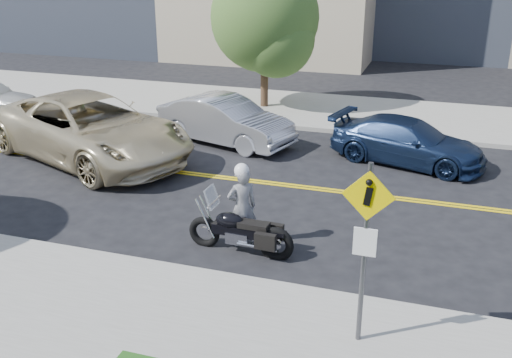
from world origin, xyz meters
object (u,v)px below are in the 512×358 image
object	(u,v)px
motorcyclist	(242,205)
parked_car_silver	(225,121)
pedestrian_sign	(365,238)
suv	(90,128)
parked_car_blue	(407,142)
motorcycle	(240,222)

from	to	relation	value
motorcyclist	parked_car_silver	distance (m)	7.05
motorcyclist	parked_car_silver	xyz separation A→B (m)	(-2.82, 6.46, -0.17)
pedestrian_sign	suv	distance (m)	11.17
motorcyclist	suv	bearing A→B (deg)	-66.77
suv	parked_car_blue	bearing A→B (deg)	-52.11
pedestrian_sign	motorcycle	size ratio (longest dim) A/B	1.34
motorcyclist	motorcycle	distance (m)	0.41
parked_car_silver	parked_car_blue	distance (m)	5.72
motorcyclist	motorcycle	world-z (taller)	motorcyclist
parked_car_silver	motorcyclist	bearing A→B (deg)	-139.97
motorcycle	suv	size ratio (longest dim) A/B	0.33
motorcyclist	parked_car_blue	world-z (taller)	motorcyclist
pedestrian_sign	motorcyclist	distance (m)	4.15
parked_car_silver	pedestrian_sign	bearing A→B (deg)	-131.67
pedestrian_sign	parked_car_blue	size ratio (longest dim) A/B	0.67
motorcyclist	parked_car_blue	xyz separation A→B (m)	(2.90, 6.35, -0.27)
motorcyclist	parked_car_silver	bearing A→B (deg)	-101.17
parked_car_silver	suv	bearing A→B (deg)	145.75
motorcycle	parked_car_silver	bearing A→B (deg)	115.37
suv	parked_car_silver	size ratio (longest dim) A/B	1.50
motorcyclist	suv	world-z (taller)	suv
pedestrian_sign	motorcycle	bearing A→B (deg)	139.30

